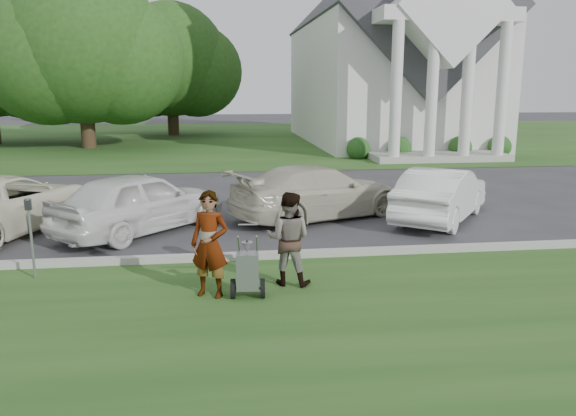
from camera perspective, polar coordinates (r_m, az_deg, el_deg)
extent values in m
plane|color=#333335|center=(10.46, -0.95, -6.08)|extent=(120.00, 120.00, 0.00)
cube|color=#224718|center=(7.69, 1.59, -13.02)|extent=(80.00, 7.00, 0.01)
cube|color=#224718|center=(37.04, -5.62, 7.07)|extent=(80.00, 30.00, 0.01)
cube|color=#9E9E93|center=(10.96, -1.27, -4.81)|extent=(80.00, 0.18, 0.15)
cube|color=white|center=(35.35, 9.52, 12.40)|extent=(9.00, 16.00, 7.00)
cube|color=#38383D|center=(35.54, 9.73, 18.05)|extent=(9.19, 17.00, 9.19)
cube|color=#9E9E93|center=(26.84, 14.90, 5.10)|extent=(6.20, 2.60, 0.30)
cylinder|color=white|center=(24.89, 10.92, 11.34)|extent=(0.50, 0.50, 6.00)
cylinder|color=white|center=(25.43, 14.41, 11.20)|extent=(0.50, 0.50, 6.00)
cylinder|color=white|center=(26.06, 17.75, 11.02)|extent=(0.50, 0.50, 6.00)
cylinder|color=white|center=(26.77, 20.91, 10.82)|extent=(0.50, 0.50, 6.00)
cube|color=white|center=(26.64, 15.83, 18.27)|extent=(6.20, 2.00, 0.60)
cube|color=white|center=(26.68, 15.87, 18.91)|extent=(5.09, 2.20, 5.09)
sphere|color=#1E4C19|center=(26.56, 7.16, 5.99)|extent=(1.10, 1.10, 1.10)
sphere|color=#1E4C19|center=(27.13, 11.27, 5.98)|extent=(1.10, 1.10, 1.10)
sphere|color=#1E4C19|center=(28.22, 17.09, 5.91)|extent=(1.10, 1.10, 1.10)
sphere|color=#1E4C19|center=(29.10, 20.70, 5.84)|extent=(1.10, 1.10, 1.10)
cylinder|color=#332316|center=(32.66, -19.73, 8.55)|extent=(0.76, 0.76, 3.20)
sphere|color=#244716|center=(32.69, -20.23, 15.39)|extent=(8.40, 8.40, 8.40)
sphere|color=#244716|center=(32.59, -16.67, 14.16)|extent=(6.89, 6.89, 6.89)
sphere|color=#244716|center=(32.76, -23.22, 14.05)|extent=(7.22, 7.22, 7.22)
sphere|color=#244716|center=(36.86, -25.19, 14.09)|extent=(7.54, 7.54, 7.54)
cylinder|color=#332316|center=(40.02, -11.61, 9.41)|extent=(0.76, 0.76, 3.00)
sphere|color=#244716|center=(40.02, -11.84, 14.55)|extent=(7.60, 7.60, 7.60)
sphere|color=#244716|center=(40.21, -9.26, 13.55)|extent=(6.23, 6.23, 6.23)
sphere|color=#244716|center=(39.84, -14.08, 13.64)|extent=(6.54, 6.54, 6.54)
cylinder|color=black|center=(9.00, -5.60, -8.17)|extent=(0.10, 0.32, 0.32)
cylinder|color=black|center=(8.99, -2.60, -8.15)|extent=(0.10, 0.32, 0.32)
cylinder|color=#2D2D33|center=(8.99, -4.10, -8.16)|extent=(0.53, 0.08, 0.04)
cube|color=gray|center=(8.89, -4.13, -6.40)|extent=(0.37, 0.31, 0.58)
cone|color=gray|center=(8.78, -4.17, -4.00)|extent=(0.19, 0.19, 0.17)
cylinder|color=#2D2D33|center=(8.75, -4.18, -3.47)|extent=(0.04, 0.04, 0.06)
cylinder|color=gray|center=(9.30, -5.01, -3.87)|extent=(0.09, 0.78, 0.56)
cylinder|color=gray|center=(9.30, -3.17, -3.86)|extent=(0.09, 0.78, 0.56)
cylinder|color=gray|center=(9.60, -4.07, -1.70)|extent=(0.34, 0.06, 0.03)
imported|color=#999999|center=(8.91, -7.96, -3.77)|extent=(0.73, 0.62, 1.70)
imported|color=#999999|center=(9.38, 0.05, -3.21)|extent=(0.92, 0.82, 1.58)
cylinder|color=gray|center=(10.67, -24.57, -3.38)|extent=(0.05, 0.05, 1.24)
cube|color=#2D2D33|center=(10.51, -24.91, 0.32)|extent=(0.10, 0.07, 0.19)
cylinder|color=gray|center=(10.50, -24.95, 0.81)|extent=(0.09, 0.09, 0.03)
imported|color=#F0ECCB|center=(14.45, -26.83, 0.45)|extent=(3.80, 5.28, 1.34)
imported|color=white|center=(13.23, -14.83, 0.59)|extent=(4.10, 4.19, 1.43)
imported|color=beige|center=(14.27, 3.06, 1.65)|extent=(5.00, 3.65, 1.35)
imported|color=white|center=(14.49, 15.29, 1.35)|extent=(3.54, 4.05, 1.32)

